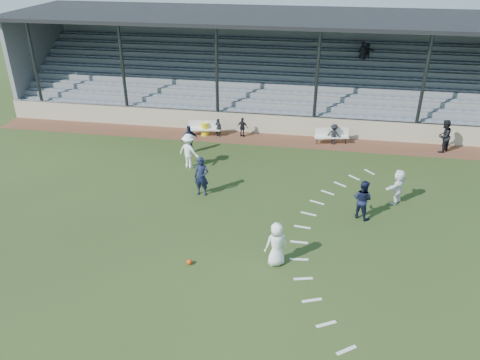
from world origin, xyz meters
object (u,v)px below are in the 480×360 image
Objects in this scene: bench_right at (332,134)px; football at (189,262)px; trash_bin at (205,129)px; official at (444,136)px; player_navy_lead at (202,177)px; bench_left at (205,127)px; player_white_lead at (276,244)px.

football is (-5.26, -12.68, -0.48)m from bench_right.
trash_bin is at bearing 168.59° from bench_right.
trash_bin is 13.93m from official.
player_navy_lead is at bearing -20.90° from official.
bench_left and bench_right have the same top height.
player_navy_lead is 1.00× the size of official.
player_white_lead is 0.93× the size of official.
trash_bin is 13.34m from player_white_lead.
player_navy_lead is (1.64, -7.34, 0.53)m from trash_bin.
bench_right is at bearing -127.34° from player_white_lead.
official is (8.27, 11.92, 0.08)m from player_white_lead.
player_navy_lead is (-0.82, 5.32, 0.85)m from football.
bench_left is 1.00× the size of bench_right.
bench_right is 9.55m from player_navy_lead.
trash_bin is (-7.72, -0.01, -0.17)m from bench_right.
player_navy_lead reaches higher than football.
bench_right is at bearing -52.81° from official.
bench_right is at bearing 0.11° from trash_bin.
player_white_lead is (3.19, 0.59, 0.78)m from football.
trash_bin is 0.42× the size of player_navy_lead.
bench_left is 9.59× the size of football.
bench_left is 2.55× the size of trash_bin.
bench_right is 1.15× the size of player_white_lead.
bench_right is 12.27m from player_white_lead.
bench_right is 2.56× the size of trash_bin.
player_white_lead reaches higher than bench_right.
official is (13.91, -0.15, 0.55)m from trash_bin.
trash_bin is 0.42× the size of official.
official is (12.28, 7.19, 0.02)m from player_navy_lead.
bench_right is 9.61× the size of football.
bench_right is at bearing -6.87° from bench_left.
bench_right is 7.72m from trash_bin.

